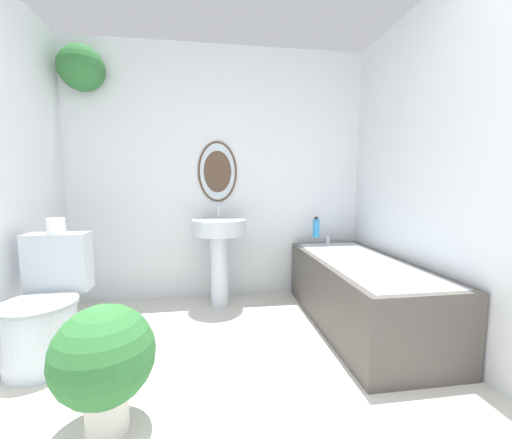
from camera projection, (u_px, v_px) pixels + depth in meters
name	position (u px, v px, depth m)	size (l,w,h in m)	color
wall_back	(207.00, 164.00, 3.00)	(2.92, 0.37, 2.40)	silver
wall_right	(459.00, 169.00, 1.95)	(0.06, 2.72, 2.40)	silver
toilet	(46.00, 313.00, 1.94)	(0.43, 0.58, 0.78)	silver
pedestal_sink	(219.00, 243.00, 2.81)	(0.48, 0.48, 0.90)	silver
bathtub	(360.00, 291.00, 2.45)	(0.68, 1.57, 0.60)	#4C4742
shampoo_bottle	(316.00, 228.00, 3.00)	(0.06, 0.06, 0.20)	#2D84C6
potted_plant	(104.00, 359.00, 1.38)	(0.44, 0.44, 0.58)	silver
toilet_paper_roll	(56.00, 226.00, 2.09)	(0.11, 0.11, 0.10)	white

